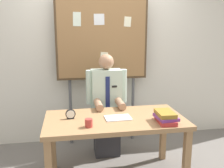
{
  "coord_description": "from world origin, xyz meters",
  "views": [
    {
      "loc": [
        -0.5,
        -2.68,
        1.73
      ],
      "look_at": [
        0.0,
        0.19,
        1.1
      ],
      "focal_mm": 40.98,
      "sensor_mm": 36.0,
      "label": 1
    }
  ],
  "objects_px": {
    "person": "(107,109)",
    "desk": "(115,126)",
    "bulletin_board": "(102,39)",
    "desk_clock": "(71,114)",
    "coffee_mug": "(89,123)",
    "book_stack": "(166,117)",
    "open_notebook": "(118,118)"
  },
  "relations": [
    {
      "from": "desk",
      "to": "bulletin_board",
      "type": "distance_m",
      "value": 1.38
    },
    {
      "from": "person",
      "to": "book_stack",
      "type": "bearing_deg",
      "value": -59.25
    },
    {
      "from": "person",
      "to": "book_stack",
      "type": "height_order",
      "value": "person"
    },
    {
      "from": "desk",
      "to": "open_notebook",
      "type": "relative_size",
      "value": 5.44
    },
    {
      "from": "desk_clock",
      "to": "desk",
      "type": "bearing_deg",
      "value": -6.71
    },
    {
      "from": "coffee_mug",
      "to": "desk_clock",
      "type": "bearing_deg",
      "value": 122.75
    },
    {
      "from": "desk",
      "to": "book_stack",
      "type": "height_order",
      "value": "book_stack"
    },
    {
      "from": "person",
      "to": "coffee_mug",
      "type": "distance_m",
      "value": 0.91
    },
    {
      "from": "desk_clock",
      "to": "coffee_mug",
      "type": "distance_m",
      "value": 0.33
    },
    {
      "from": "open_notebook",
      "to": "coffee_mug",
      "type": "height_order",
      "value": "coffee_mug"
    },
    {
      "from": "open_notebook",
      "to": "person",
      "type": "bearing_deg",
      "value": 92.82
    },
    {
      "from": "bulletin_board",
      "to": "coffee_mug",
      "type": "bearing_deg",
      "value": -104.15
    },
    {
      "from": "bulletin_board",
      "to": "book_stack",
      "type": "xyz_separation_m",
      "value": [
        0.51,
        -1.25,
        -0.78
      ]
    },
    {
      "from": "book_stack",
      "to": "bulletin_board",
      "type": "bearing_deg",
      "value": 112.12
    },
    {
      "from": "person",
      "to": "open_notebook",
      "type": "xyz_separation_m",
      "value": [
        0.03,
        -0.64,
        0.1
      ]
    },
    {
      "from": "person",
      "to": "desk_clock",
      "type": "height_order",
      "value": "person"
    },
    {
      "from": "person",
      "to": "open_notebook",
      "type": "height_order",
      "value": "person"
    },
    {
      "from": "book_stack",
      "to": "coffee_mug",
      "type": "height_order",
      "value": "book_stack"
    },
    {
      "from": "book_stack",
      "to": "desk_clock",
      "type": "distance_m",
      "value": 1.04
    },
    {
      "from": "desk",
      "to": "coffee_mug",
      "type": "distance_m",
      "value": 0.41
    },
    {
      "from": "desk",
      "to": "person",
      "type": "relative_size",
      "value": 1.11
    },
    {
      "from": "person",
      "to": "open_notebook",
      "type": "distance_m",
      "value": 0.65
    },
    {
      "from": "bulletin_board",
      "to": "desk_clock",
      "type": "bearing_deg",
      "value": -117.09
    },
    {
      "from": "bulletin_board",
      "to": "desk_clock",
      "type": "distance_m",
      "value": 1.33
    },
    {
      "from": "person",
      "to": "desk_clock",
      "type": "relative_size",
      "value": 12.69
    },
    {
      "from": "bulletin_board",
      "to": "desk_clock",
      "type": "height_order",
      "value": "bulletin_board"
    },
    {
      "from": "person",
      "to": "desk_clock",
      "type": "distance_m",
      "value": 0.76
    },
    {
      "from": "desk_clock",
      "to": "coffee_mug",
      "type": "relative_size",
      "value": 1.29
    },
    {
      "from": "open_notebook",
      "to": "book_stack",
      "type": "bearing_deg",
      "value": -23.84
    },
    {
      "from": "person",
      "to": "bulletin_board",
      "type": "distance_m",
      "value": 1.01
    },
    {
      "from": "person",
      "to": "desk",
      "type": "bearing_deg",
      "value": -90.0
    },
    {
      "from": "person",
      "to": "coffee_mug",
      "type": "height_order",
      "value": "person"
    }
  ]
}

